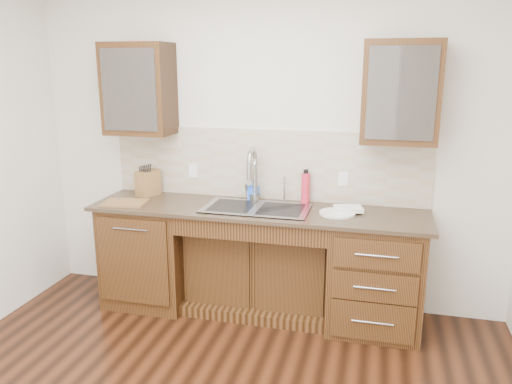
% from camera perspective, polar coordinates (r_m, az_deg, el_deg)
% --- Properties ---
extents(wall_back, '(4.00, 0.10, 2.70)m').
position_cam_1_polar(wall_back, '(4.24, 1.33, 5.23)').
color(wall_back, silver).
rests_on(wall_back, ground).
extents(base_cabinet_left, '(0.70, 0.62, 0.88)m').
position_cam_1_polar(base_cabinet_left, '(4.46, -11.87, -6.74)').
color(base_cabinet_left, '#593014').
rests_on(base_cabinet_left, ground).
extents(base_cabinet_center, '(1.20, 0.44, 0.70)m').
position_cam_1_polar(base_cabinet_center, '(4.27, 0.43, -8.71)').
color(base_cabinet_center, '#593014').
rests_on(base_cabinet_center, ground).
extents(base_cabinet_right, '(0.70, 0.62, 0.88)m').
position_cam_1_polar(base_cabinet_right, '(4.05, 13.47, -9.08)').
color(base_cabinet_right, '#593014').
rests_on(base_cabinet_right, ground).
extents(countertop, '(2.70, 0.65, 0.03)m').
position_cam_1_polar(countertop, '(3.99, 0.09, -2.07)').
color(countertop, '#84705B').
rests_on(countertop, base_cabinet_left).
extents(backsplash, '(2.70, 0.02, 0.59)m').
position_cam_1_polar(backsplash, '(4.21, 1.13, 3.15)').
color(backsplash, beige).
rests_on(backsplash, wall_back).
extents(sink, '(0.84, 0.46, 0.19)m').
position_cam_1_polar(sink, '(4.00, 0.04, -3.09)').
color(sink, '#9E9EA5').
rests_on(sink, countertop).
extents(faucet, '(0.04, 0.04, 0.40)m').
position_cam_1_polar(faucet, '(4.15, -0.13, 1.66)').
color(faucet, '#999993').
rests_on(faucet, countertop).
extents(filter_tap, '(0.02, 0.02, 0.24)m').
position_cam_1_polar(filter_tap, '(4.13, 3.27, 0.41)').
color(filter_tap, '#999993').
rests_on(filter_tap, countertop).
extents(upper_cabinet_left, '(0.55, 0.34, 0.75)m').
position_cam_1_polar(upper_cabinet_left, '(4.35, -13.21, 11.38)').
color(upper_cabinet_left, '#593014').
rests_on(upper_cabinet_left, wall_back).
extents(upper_cabinet_right, '(0.55, 0.34, 0.75)m').
position_cam_1_polar(upper_cabinet_right, '(3.87, 16.22, 10.87)').
color(upper_cabinet_right, '#593014').
rests_on(upper_cabinet_right, wall_back).
extents(outlet_left, '(0.08, 0.01, 0.12)m').
position_cam_1_polar(outlet_left, '(4.41, -7.19, 2.42)').
color(outlet_left, white).
rests_on(outlet_left, backsplash).
extents(outlet_right, '(0.08, 0.01, 0.12)m').
position_cam_1_polar(outlet_right, '(4.12, 9.92, 1.49)').
color(outlet_right, white).
rests_on(outlet_right, backsplash).
extents(soap_bottle, '(0.09, 0.09, 0.17)m').
position_cam_1_polar(soap_bottle, '(4.21, -0.32, 0.23)').
color(soap_bottle, blue).
rests_on(soap_bottle, countertop).
extents(water_bottle, '(0.07, 0.07, 0.25)m').
position_cam_1_polar(water_bottle, '(4.12, 5.67, 0.44)').
color(water_bottle, red).
rests_on(water_bottle, countertop).
extents(plate, '(0.34, 0.34, 0.02)m').
position_cam_1_polar(plate, '(3.88, 9.26, -2.40)').
color(plate, silver).
rests_on(plate, countertop).
extents(dish_towel, '(0.24, 0.20, 0.03)m').
position_cam_1_polar(dish_towel, '(3.92, 10.51, -1.90)').
color(dish_towel, white).
rests_on(dish_towel, plate).
extents(knife_block, '(0.19, 0.23, 0.22)m').
position_cam_1_polar(knife_block, '(4.45, -12.25, 1.01)').
color(knife_block, '#9F7E4A').
rests_on(knife_block, countertop).
extents(cutting_board, '(0.37, 0.29, 0.02)m').
position_cam_1_polar(cutting_board, '(4.25, -14.73, -1.18)').
color(cutting_board, '#9C7045').
rests_on(cutting_board, countertop).
extents(cup_left_a, '(0.16, 0.16, 0.11)m').
position_cam_1_polar(cup_left_a, '(4.42, -14.84, 10.71)').
color(cup_left_a, white).
rests_on(cup_left_a, upper_cabinet_left).
extents(cup_left_b, '(0.12, 0.12, 0.09)m').
position_cam_1_polar(cup_left_b, '(4.29, -11.62, 10.69)').
color(cup_left_b, white).
rests_on(cup_left_b, upper_cabinet_left).
extents(cup_right_a, '(0.16, 0.16, 0.10)m').
position_cam_1_polar(cup_right_a, '(3.87, 15.16, 10.18)').
color(cup_right_a, silver).
rests_on(cup_right_a, upper_cabinet_right).
extents(cup_right_b, '(0.13, 0.13, 0.09)m').
position_cam_1_polar(cup_right_b, '(3.88, 18.32, 9.94)').
color(cup_right_b, white).
rests_on(cup_right_b, upper_cabinet_right).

